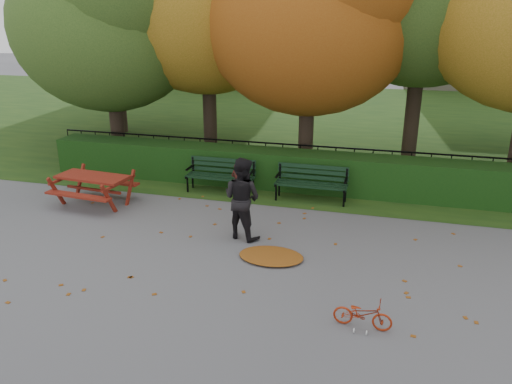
% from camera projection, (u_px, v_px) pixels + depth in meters
% --- Properties ---
extents(ground, '(90.00, 90.00, 0.00)m').
position_uv_depth(ground, '(223.00, 259.00, 9.59)').
color(ground, slate).
rests_on(ground, ground).
extents(grass_strip, '(90.00, 90.00, 0.00)m').
position_uv_depth(grass_strip, '(324.00, 120.00, 22.31)').
color(grass_strip, '#1A3912').
rests_on(grass_strip, ground).
extents(hedge, '(13.00, 0.90, 1.00)m').
position_uv_depth(hedge, '(276.00, 169.00, 13.51)').
color(hedge, black).
rests_on(hedge, ground).
extents(iron_fence, '(14.00, 0.04, 1.02)m').
position_uv_depth(iron_fence, '(282.00, 160.00, 14.23)').
color(iron_fence, black).
rests_on(iron_fence, ground).
extents(tree_a, '(5.88, 5.60, 7.48)m').
position_uv_depth(tree_a, '(112.00, 12.00, 14.43)').
color(tree_a, '#2D2118').
rests_on(tree_a, ground).
extents(bench_left, '(1.80, 0.57, 0.88)m').
position_uv_depth(bench_left, '(221.00, 173.00, 13.10)').
color(bench_left, black).
rests_on(bench_left, ground).
extents(bench_right, '(1.80, 0.57, 0.88)m').
position_uv_depth(bench_right, '(312.00, 180.00, 12.51)').
color(bench_right, black).
rests_on(bench_right, ground).
extents(picnic_table, '(1.86, 1.55, 0.85)m').
position_uv_depth(picnic_table, '(93.00, 182.00, 12.18)').
color(picnic_table, maroon).
rests_on(picnic_table, ground).
extents(leaf_pile, '(1.49, 1.26, 0.09)m').
position_uv_depth(leaf_pile, '(271.00, 256.00, 9.63)').
color(leaf_pile, '#662C13').
rests_on(leaf_pile, ground).
extents(leaf_scatter, '(9.00, 5.70, 0.01)m').
position_uv_depth(leaf_scatter, '(228.00, 252.00, 9.86)').
color(leaf_scatter, '#662C13').
rests_on(leaf_scatter, ground).
extents(child, '(0.40, 0.32, 0.98)m').
position_uv_depth(child, '(238.00, 182.00, 12.51)').
color(child, '#3F1814').
rests_on(child, ground).
extents(adult, '(1.01, 0.90, 1.74)m').
position_uv_depth(adult, '(242.00, 198.00, 10.29)').
color(adult, black).
rests_on(adult, ground).
extents(bicycle, '(0.90, 0.36, 0.46)m').
position_uv_depth(bicycle, '(363.00, 314.00, 7.44)').
color(bicycle, '#9F290E').
rests_on(bicycle, ground).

